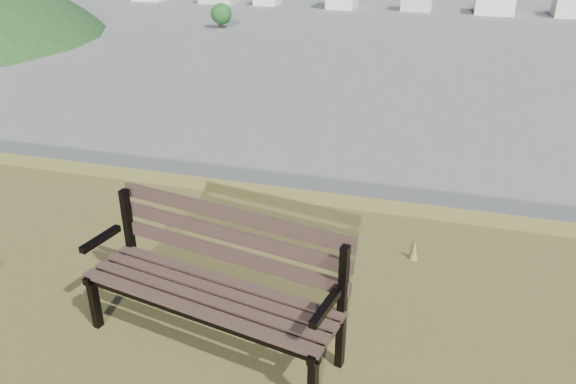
% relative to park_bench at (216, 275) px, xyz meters
% --- Properties ---
extents(park_bench, '(1.94, 0.94, 0.97)m').
position_rel_park_bench_xyz_m(park_bench, '(0.00, 0.00, 0.00)').
color(park_bench, '#3D2B23').
rests_on(park_bench, hilltop_mesa).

